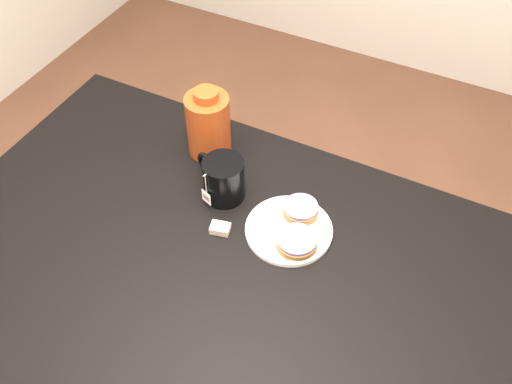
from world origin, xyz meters
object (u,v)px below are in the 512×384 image
bagel_back (301,209)px  bagel_package (208,124)px  plate (289,229)px  teabag_pouch (220,228)px  bagel_front (297,242)px  table (227,290)px  mug (223,179)px

bagel_back → bagel_package: size_ratio=0.45×
plate → teabag_pouch: teabag_pouch is taller
bagel_back → teabag_pouch: (-0.15, -0.13, -0.02)m
bagel_front → teabag_pouch: size_ratio=2.13×
plate → bagel_front: 0.05m
bagel_back → teabag_pouch: 0.20m
bagel_back → bagel_package: bagel_package is taller
bagel_front → teabag_pouch: (-0.18, -0.03, -0.02)m
bagel_back → teabag_pouch: bearing=-139.9°
table → teabag_pouch: size_ratio=31.11×
table → teabag_pouch: teabag_pouch is taller
mug → bagel_front: bearing=3.5°
plate → bagel_back: (0.00, 0.06, 0.02)m
bagel_back → bagel_front: 0.10m
mug → bagel_package: bearing=152.2°
mug → bagel_back: bearing=26.8°
bagel_front → teabag_pouch: 0.18m
bagel_front → bagel_package: bearing=150.0°
mug → plate: bearing=10.6°
bagel_back → mug: mug is taller
bagel_front → mug: 0.24m
table → bagel_front: bagel_front is taller
bagel_front → mug: (-0.23, 0.07, 0.03)m
bagel_back → bagel_front: bearing=-71.5°
table → bagel_back: bearing=68.4°
table → bagel_front: 0.20m
teabag_pouch → bagel_package: size_ratio=0.23×
mug → table: bearing=-39.7°
table → mug: 0.26m
table → bagel_package: size_ratio=7.23×
bagel_back → mug: bearing=-173.9°
plate → teabag_pouch: 0.16m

